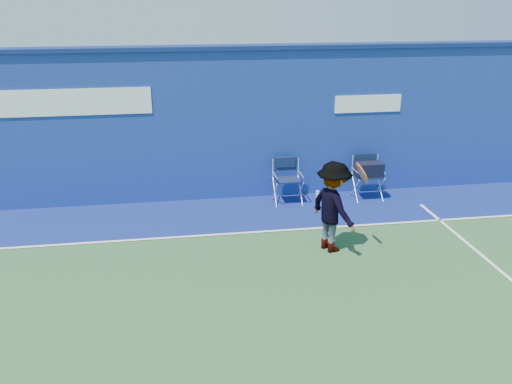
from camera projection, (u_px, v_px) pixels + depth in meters
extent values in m
plane|color=#2D542D|center=(215.00, 346.00, 6.57)|extent=(80.00, 80.00, 0.00)
cube|color=navy|center=(191.00, 127.00, 10.87)|extent=(24.00, 0.40, 3.00)
cube|color=navy|center=(188.00, 48.00, 10.33)|extent=(24.00, 0.50, 0.08)
cube|color=white|center=(28.00, 104.00, 10.03)|extent=(4.50, 0.02, 0.50)
cube|color=white|center=(368.00, 104.00, 11.05)|extent=(1.40, 0.02, 0.35)
cube|color=navy|center=(197.00, 216.00, 10.36)|extent=(24.00, 1.80, 0.01)
cube|color=white|center=(200.00, 236.00, 9.53)|extent=(24.00, 0.06, 0.01)
cube|color=#111D3F|center=(288.00, 180.00, 10.91)|extent=(0.47, 0.39, 0.03)
cube|color=silver|center=(286.00, 167.00, 11.06)|extent=(0.53, 0.02, 0.39)
cube|color=#111D3F|center=(286.00, 164.00, 11.03)|extent=(0.47, 0.03, 0.27)
cube|color=#111D3F|center=(286.00, 162.00, 11.02)|extent=(0.39, 0.06, 0.21)
cube|color=#111D3F|center=(368.00, 176.00, 11.12)|extent=(0.47, 0.40, 0.03)
cube|color=silver|center=(365.00, 164.00, 11.27)|extent=(0.54, 0.02, 0.39)
cube|color=#111D3F|center=(365.00, 160.00, 11.24)|extent=(0.47, 0.03, 0.27)
cube|color=black|center=(369.00, 170.00, 11.04)|extent=(0.54, 0.31, 0.29)
cylinder|color=white|center=(317.00, 197.00, 11.03)|extent=(0.07, 0.07, 0.25)
imported|color=#EA4738|center=(333.00, 207.00, 8.80)|extent=(0.89, 1.12, 1.52)
torus|color=#CD431B|center=(362.00, 173.00, 8.54)|extent=(0.21, 0.38, 0.34)
cylinder|color=gray|center=(362.00, 173.00, 8.54)|extent=(0.16, 0.32, 0.28)
cylinder|color=black|center=(342.00, 183.00, 8.56)|extent=(0.32, 0.06, 0.18)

